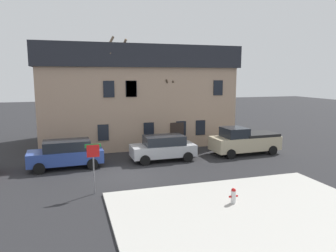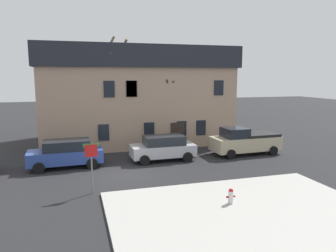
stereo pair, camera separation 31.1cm
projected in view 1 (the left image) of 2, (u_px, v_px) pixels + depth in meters
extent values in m
plane|color=#262628|center=(124.00, 175.00, 18.68)|extent=(120.00, 120.00, 0.00)
cube|color=#B7B5AD|center=(255.00, 218.00, 12.94)|extent=(11.30, 8.96, 0.12)
cube|color=tan|center=(134.00, 105.00, 28.48)|extent=(15.50, 8.64, 6.40)
cube|color=#23262D|center=(133.00, 58.00, 27.85)|extent=(16.00, 9.14, 1.73)
cube|color=#2D231E|center=(177.00, 136.00, 25.43)|extent=(1.10, 0.12, 2.10)
cube|color=black|center=(103.00, 133.00, 23.68)|extent=(0.80, 0.08, 1.20)
cube|color=black|center=(149.00, 130.00, 24.69)|extent=(0.80, 0.08, 1.20)
cube|color=black|center=(181.00, 129.00, 25.46)|extent=(0.80, 0.08, 1.20)
cube|color=black|center=(200.00, 128.00, 25.94)|extent=(0.80, 0.08, 1.20)
cube|color=black|center=(109.00, 89.00, 23.33)|extent=(0.80, 0.08, 1.20)
cube|color=black|center=(131.00, 89.00, 23.81)|extent=(0.80, 0.08, 1.20)
cube|color=black|center=(131.00, 89.00, 23.82)|extent=(0.80, 0.08, 1.20)
cube|color=black|center=(218.00, 88.00, 25.88)|extent=(0.80, 0.08, 1.20)
cylinder|color=brown|center=(111.00, 102.00, 24.90)|extent=(0.54, 0.54, 7.46)
cylinder|color=brown|center=(121.00, 63.00, 23.84)|extent=(1.92, 1.63, 1.56)
cylinder|color=brown|center=(99.00, 89.00, 25.00)|extent=(1.24, 1.83, 1.32)
cylinder|color=brown|center=(110.00, 62.00, 23.76)|extent=(1.55, 0.37, 1.97)
cylinder|color=brown|center=(104.00, 53.00, 24.97)|extent=(1.76, 0.82, 2.77)
cylinder|color=brown|center=(119.00, 57.00, 25.04)|extent=(1.20, 1.79, 2.68)
cylinder|color=#4C3D2D|center=(158.00, 113.00, 25.85)|extent=(0.38, 0.38, 5.52)
cylinder|color=#4C3D2D|center=(169.00, 93.00, 25.43)|extent=(0.99, 1.65, 2.24)
cylinder|color=#4C3D2D|center=(171.00, 89.00, 25.73)|extent=(0.37, 2.07, 1.41)
cylinder|color=#4C3D2D|center=(151.00, 82.00, 26.60)|extent=(2.68, 0.70, 1.78)
cube|color=#2D4799|center=(66.00, 156.00, 20.12)|extent=(4.60, 1.95, 0.81)
cube|color=#1E232B|center=(67.00, 145.00, 20.03)|extent=(2.87, 1.68, 0.62)
cylinder|color=black|center=(39.00, 169.00, 18.83)|extent=(0.69, 0.24, 0.68)
cylinder|color=black|center=(41.00, 161.00, 20.52)|extent=(0.69, 0.24, 0.68)
cylinder|color=black|center=(93.00, 164.00, 19.83)|extent=(0.69, 0.24, 0.68)
cylinder|color=black|center=(90.00, 157.00, 21.52)|extent=(0.69, 0.24, 0.68)
cube|color=#B7BABF|center=(163.00, 150.00, 21.93)|extent=(4.38, 1.89, 0.78)
cube|color=#1E232B|center=(164.00, 140.00, 21.85)|extent=(2.72, 1.66, 0.62)
cylinder|color=black|center=(145.00, 160.00, 20.67)|extent=(0.68, 0.22, 0.68)
cylinder|color=black|center=(139.00, 154.00, 22.43)|extent=(0.68, 0.22, 0.68)
cylinder|color=black|center=(188.00, 157.00, 21.55)|extent=(0.68, 0.22, 0.68)
cylinder|color=black|center=(179.00, 151.00, 23.31)|extent=(0.68, 0.22, 0.68)
cube|color=#C6B793|center=(245.00, 143.00, 23.78)|extent=(5.17, 2.17, 1.00)
cube|color=#1E232B|center=(234.00, 132.00, 23.35)|extent=(1.69, 1.82, 0.70)
cube|color=black|center=(258.00, 134.00, 24.04)|extent=(2.72, 2.01, 0.20)
cylinder|color=black|center=(231.00, 154.00, 22.36)|extent=(0.69, 0.24, 0.68)
cylinder|color=black|center=(218.00, 148.00, 24.23)|extent=(0.69, 0.24, 0.68)
cylinder|color=black|center=(273.00, 150.00, 23.47)|extent=(0.69, 0.24, 0.68)
cylinder|color=black|center=(257.00, 145.00, 25.34)|extent=(0.69, 0.24, 0.68)
cylinder|color=silver|center=(233.00, 197.00, 14.24)|extent=(0.22, 0.22, 0.57)
sphere|color=red|center=(234.00, 190.00, 14.20)|extent=(0.21, 0.21, 0.21)
cylinder|color=red|center=(230.00, 197.00, 14.19)|extent=(0.10, 0.09, 0.09)
cylinder|color=red|center=(237.00, 196.00, 14.29)|extent=(0.10, 0.09, 0.09)
cylinder|color=slate|center=(94.00, 170.00, 15.56)|extent=(0.07, 0.07, 2.46)
cube|color=red|center=(93.00, 151.00, 15.39)|extent=(0.60, 0.03, 0.60)
cube|color=#1E8C38|center=(93.00, 146.00, 15.39)|extent=(0.76, 0.02, 0.18)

